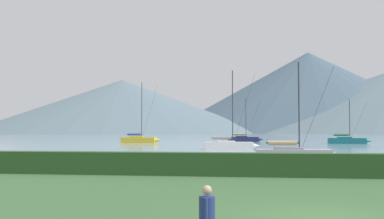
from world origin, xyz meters
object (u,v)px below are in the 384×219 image
at_px(sailboat_slip_2, 347,140).
at_px(sailboat_slip_7, 244,139).
at_px(sailboat_slip_1, 294,154).
at_px(sailboat_slip_4, 229,145).
at_px(person_seated_viewer, 207,211).
at_px(sailboat_slip_6, 139,139).

distance_m(sailboat_slip_2, sailboat_slip_7, 21.91).
bearing_deg(sailboat_slip_7, sailboat_slip_1, -85.60).
bearing_deg(sailboat_slip_2, sailboat_slip_4, -119.94).
height_order(sailboat_slip_4, sailboat_slip_7, sailboat_slip_4).
xyz_separation_m(sailboat_slip_7, person_seated_viewer, (0.74, -84.76, 0.07)).
bearing_deg(sailboat_slip_7, sailboat_slip_4, -92.26).
xyz_separation_m(sailboat_slip_1, sailboat_slip_2, (13.71, 46.94, 0.05)).
relative_size(sailboat_slip_7, person_seated_viewer, 7.44).
bearing_deg(sailboat_slip_4, person_seated_viewer, -94.98).
relative_size(sailboat_slip_2, sailboat_slip_6, 0.69).
relative_size(sailboat_slip_4, sailboat_slip_6, 0.86).
bearing_deg(sailboat_slip_4, sailboat_slip_6, 116.84).
bearing_deg(sailboat_slip_1, person_seated_viewer, -100.66).
bearing_deg(sailboat_slip_2, person_seated_viewer, -97.38).
bearing_deg(sailboat_slip_2, sailboat_slip_6, -174.87).
bearing_deg(sailboat_slip_4, sailboat_slip_2, 46.37).
distance_m(sailboat_slip_1, sailboat_slip_6, 54.01).
bearing_deg(sailboat_slip_2, sailboat_slip_7, 155.50).
distance_m(sailboat_slip_4, sailboat_slip_7, 38.33).
bearing_deg(person_seated_viewer, sailboat_slip_6, 105.27).
xyz_separation_m(sailboat_slip_4, sailboat_slip_6, (-18.92, 27.93, 0.06)).
distance_m(sailboat_slip_2, person_seated_viewer, 75.69).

